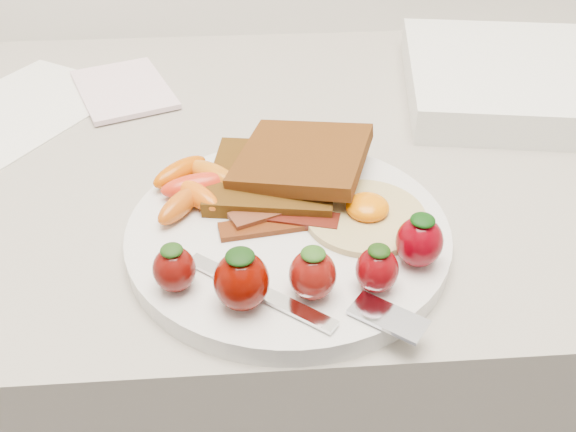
{
  "coord_description": "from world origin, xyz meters",
  "views": [
    {
      "loc": [
        -0.03,
        1.12,
        1.25
      ],
      "look_at": [
        0.0,
        1.54,
        0.93
      ],
      "focal_mm": 40.0,
      "sensor_mm": 36.0,
      "label": 1
    }
  ],
  "objects": [
    {
      "name": "toast_lower",
      "position": [
        -0.01,
        1.6,
        0.93
      ],
      "size": [
        0.13,
        0.13,
        0.01
      ],
      "primitive_type": "cube",
      "rotation": [
        0.0,
        0.0,
        -0.16
      ],
      "color": "#35190A",
      "rests_on": "plate"
    },
    {
      "name": "notepad",
      "position": [
        -0.17,
        1.83,
        0.91
      ],
      "size": [
        0.14,
        0.17,
        0.01
      ],
      "primitive_type": "cube",
      "rotation": [
        0.0,
        0.0,
        0.37
      ],
      "color": "silver",
      "rests_on": "paper_sheet"
    },
    {
      "name": "bacon_strips",
      "position": [
        -0.0,
        1.54,
        0.92
      ],
      "size": [
        0.1,
        0.06,
        0.01
      ],
      "color": "black",
      "rests_on": "plate"
    },
    {
      "name": "appliance",
      "position": [
        0.33,
        1.79,
        0.92
      ],
      "size": [
        0.36,
        0.31,
        0.04
      ],
      "primitive_type": "cube",
      "rotation": [
        0.0,
        0.0,
        -0.16
      ],
      "color": "white",
      "rests_on": "counter"
    },
    {
      "name": "fork",
      "position": [
        0.02,
        1.44,
        0.92
      ],
      "size": [
        0.17,
        0.1,
        0.0
      ],
      "color": "white",
      "rests_on": "plate"
    },
    {
      "name": "counter",
      "position": [
        0.0,
        1.7,
        0.45
      ],
      "size": [
        2.0,
        0.6,
        0.9
      ],
      "primitive_type": "cube",
      "color": "gray",
      "rests_on": "ground"
    },
    {
      "name": "strawberries",
      "position": [
        0.01,
        1.46,
        0.94
      ],
      "size": [
        0.22,
        0.07,
        0.05
      ],
      "color": "#550905",
      "rests_on": "plate"
    },
    {
      "name": "toast_upper",
      "position": [
        0.02,
        1.61,
        0.94
      ],
      "size": [
        0.14,
        0.14,
        0.03
      ],
      "primitive_type": "cube",
      "rotation": [
        0.0,
        -0.1,
        -0.34
      ],
      "color": "#4F2705",
      "rests_on": "toast_lower"
    },
    {
      "name": "paper_sheet",
      "position": [
        -0.28,
        1.8,
        0.9
      ],
      "size": [
        0.25,
        0.27,
        0.0
      ],
      "primitive_type": "cube",
      "rotation": [
        0.0,
        0.0,
        -0.57
      ],
      "color": "white",
      "rests_on": "counter"
    },
    {
      "name": "plate",
      "position": [
        0.0,
        1.54,
        0.91
      ],
      "size": [
        0.27,
        0.27,
        0.02
      ],
      "primitive_type": "cylinder",
      "color": "silver",
      "rests_on": "counter"
    },
    {
      "name": "baby_carrots",
      "position": [
        -0.08,
        1.59,
        0.93
      ],
      "size": [
        0.09,
        0.11,
        0.02
      ],
      "color": "red",
      "rests_on": "plate"
    },
    {
      "name": "fried_egg",
      "position": [
        0.07,
        1.54,
        0.92
      ],
      "size": [
        0.13,
        0.13,
        0.02
      ],
      "color": "beige",
      "rests_on": "plate"
    }
  ]
}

